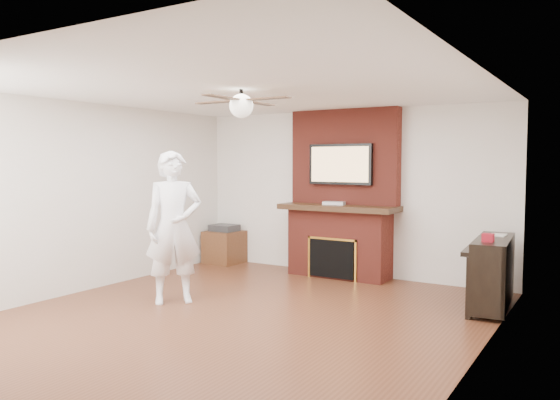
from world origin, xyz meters
The scene contains 12 objects.
room_shell centered at (0.00, 0.00, 1.25)m, with size 5.36×5.86×2.86m.
fireplace centered at (0.00, 2.55, 1.00)m, with size 1.78×0.64×2.50m.
tv centered at (0.00, 2.50, 1.68)m, with size 1.00×0.08×0.60m.
ceiling_fan centered at (0.00, 0.00, 2.33)m, with size 1.21×1.21×0.31m.
person centered at (-1.07, 0.07, 0.92)m, with size 0.68×0.45×1.85m, color white.
side_table centered at (-2.15, 2.48, 0.30)m, with size 0.59×0.59×0.65m.
piano centered at (2.30, 1.79, 0.45)m, with size 0.57×1.30×0.92m.
cable_box centered at (-0.07, 2.45, 1.10)m, with size 0.32×0.18×0.05m, color silver.
candle_orange centered at (-0.05, 2.32, 0.06)m, with size 0.06×0.06×0.12m, color #C08616.
candle_green centered at (-0.11, 2.33, 0.04)m, with size 0.08×0.08×0.08m, color #348336.
candle_cream centered at (0.03, 2.35, 0.06)m, with size 0.08×0.08×0.12m, color #FFE7CA.
candle_blue centered at (0.19, 2.29, 0.05)m, with size 0.06×0.06×0.09m, color #2F3C8D.
Camera 1 is at (3.48, -4.85, 1.71)m, focal length 35.00 mm.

